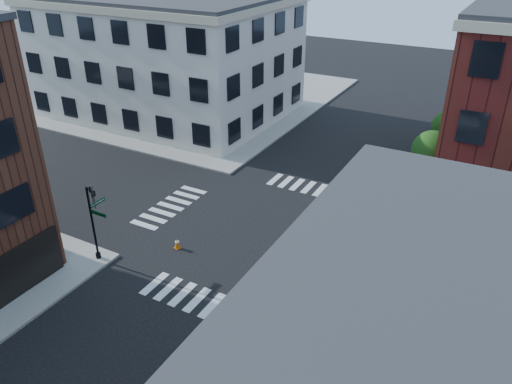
% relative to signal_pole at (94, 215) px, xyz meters
% --- Properties ---
extents(ground, '(120.00, 120.00, 0.00)m').
position_rel_signal_pole_xyz_m(ground, '(6.72, 6.68, -2.86)').
color(ground, black).
rests_on(ground, ground).
extents(sidewalk_nw, '(30.00, 30.00, 0.15)m').
position_rel_signal_pole_xyz_m(sidewalk_nw, '(-14.28, 27.68, -2.78)').
color(sidewalk_nw, gray).
rests_on(sidewalk_nw, ground).
extents(building_nw, '(22.00, 16.00, 11.00)m').
position_rel_signal_pole_xyz_m(building_nw, '(-12.28, 22.68, 2.64)').
color(building_nw, silver).
rests_on(building_nw, ground).
extents(tree_near, '(2.69, 2.69, 4.49)m').
position_rel_signal_pole_xyz_m(tree_near, '(14.28, 16.65, 0.30)').
color(tree_near, black).
rests_on(tree_near, ground).
extents(tree_far, '(2.43, 2.43, 4.07)m').
position_rel_signal_pole_xyz_m(tree_far, '(14.28, 22.65, 0.02)').
color(tree_far, black).
rests_on(tree_far, ground).
extents(signal_pole, '(1.29, 1.24, 4.60)m').
position_rel_signal_pole_xyz_m(signal_pole, '(0.00, 0.00, 0.00)').
color(signal_pole, black).
rests_on(signal_pole, ground).
extents(box_truck, '(8.85, 3.59, 3.92)m').
position_rel_signal_pole_xyz_m(box_truck, '(18.77, 4.07, -0.82)').
color(box_truck, white).
rests_on(box_truck, ground).
extents(traffic_cone, '(0.43, 0.43, 0.63)m').
position_rel_signal_pole_xyz_m(traffic_cone, '(3.09, 2.94, -2.55)').
color(traffic_cone, '#D05B09').
rests_on(traffic_cone, ground).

